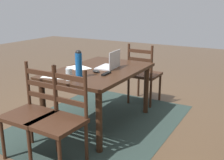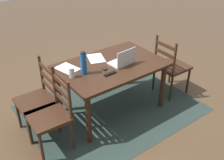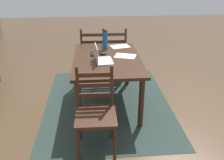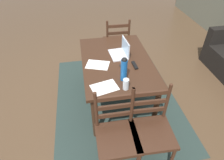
{
  "view_description": "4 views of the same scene",
  "coord_description": "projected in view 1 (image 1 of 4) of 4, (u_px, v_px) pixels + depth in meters",
  "views": [
    {
      "loc": [
        2.82,
        1.81,
        1.55
      ],
      "look_at": [
        -0.14,
        0.11,
        0.57
      ],
      "focal_mm": 43.83,
      "sensor_mm": 36.0,
      "label": 1
    },
    {
      "loc": [
        1.87,
        2.55,
        2.4
      ],
      "look_at": [
        0.07,
        0.12,
        0.57
      ],
      "focal_mm": 42.87,
      "sensor_mm": 36.0,
      "label": 2
    },
    {
      "loc": [
        -3.23,
        0.2,
        1.92
      ],
      "look_at": [
        -0.11,
        -0.06,
        0.44
      ],
      "focal_mm": 39.04,
      "sensor_mm": 36.0,
      "label": 3
    },
    {
      "loc": [
        2.18,
        -0.45,
        2.2
      ],
      "look_at": [
        0.11,
        -0.08,
        0.48
      ],
      "focal_mm": 31.22,
      "sensor_mm": 36.0,
      "label": 4
    }
  ],
  "objects": [
    {
      "name": "dining_table",
      "position": [
        99.0,
        77.0,
        3.47
      ],
      "size": [
        1.41,
        0.94,
        0.73
      ],
      "color": "#382114",
      "rests_on": "ground"
    },
    {
      "name": "ground_plane",
      "position": [
        100.0,
        122.0,
        3.64
      ],
      "size": [
        14.0,
        14.0,
        0.0
      ],
      "primitive_type": "plane",
      "color": "brown"
    },
    {
      "name": "area_rug",
      "position": [
        100.0,
        122.0,
        3.64
      ],
      "size": [
        2.38,
        1.86,
        0.01
      ],
      "primitive_type": "cube",
      "color": "#283833",
      "rests_on": "ground"
    },
    {
      "name": "drinking_glass",
      "position": [
        69.0,
        74.0,
        2.94
      ],
      "size": [
        0.07,
        0.07,
        0.13
      ],
      "primitive_type": "cylinder",
      "color": "silver",
      "rests_on": "dining_table"
    },
    {
      "name": "computer_mouse",
      "position": [
        96.0,
        71.0,
        3.28
      ],
      "size": [
        0.07,
        0.11,
        0.03
      ],
      "primitive_type": "ellipsoid",
      "rotation": [
        0.0,
        0.0,
        -0.14
      ],
      "color": "black",
      "rests_on": "dining_table"
    },
    {
      "name": "water_bottle",
      "position": [
        79.0,
        63.0,
        3.05
      ],
      "size": [
        0.08,
        0.08,
        0.31
      ],
      "color": "#145199",
      "rests_on": "dining_table"
    },
    {
      "name": "chair_right_far",
      "position": [
        60.0,
        121.0,
        2.6
      ],
      "size": [
        0.46,
        0.46,
        0.95
      ],
      "color": "#3D2316",
      "rests_on": "ground"
    },
    {
      "name": "paper_stack_right",
      "position": [
        56.0,
        76.0,
        3.12
      ],
      "size": [
        0.28,
        0.34,
        0.0
      ],
      "primitive_type": "cube",
      "rotation": [
        0.0,
        0.0,
        0.25
      ],
      "color": "white",
      "rests_on": "dining_table"
    },
    {
      "name": "chair_right_near",
      "position": [
        32.0,
        113.0,
        2.78
      ],
      "size": [
        0.44,
        0.44,
        0.95
      ],
      "color": "#3D2316",
      "rests_on": "ground"
    },
    {
      "name": "chair_left_far",
      "position": [
        144.0,
        74.0,
        4.25
      ],
      "size": [
        0.45,
        0.45,
        0.95
      ],
      "color": "#3D2316",
      "rests_on": "ground"
    },
    {
      "name": "tv_remote",
      "position": [
        106.0,
        74.0,
        3.2
      ],
      "size": [
        0.17,
        0.05,
        0.02
      ],
      "primitive_type": "cube",
      "rotation": [
        0.0,
        0.0,
        1.61
      ],
      "color": "black",
      "rests_on": "dining_table"
    },
    {
      "name": "laptop",
      "position": [
        111.0,
        64.0,
        3.49
      ],
      "size": [
        0.34,
        0.25,
        0.23
      ],
      "color": "silver",
      "rests_on": "dining_table"
    },
    {
      "name": "paper_stack_left",
      "position": [
        79.0,
        68.0,
        3.52
      ],
      "size": [
        0.3,
        0.35,
        0.0
      ],
      "primitive_type": "cube",
      "rotation": [
        0.0,
        0.0,
        -0.34
      ],
      "color": "white",
      "rests_on": "dining_table"
    }
  ]
}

